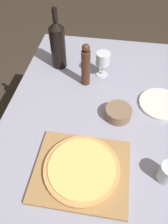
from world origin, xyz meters
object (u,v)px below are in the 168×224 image
Objects in this scene: pizza at (82,168)px; wine_glass at (103,60)px; wine_bottle at (58,44)px; pepper_mill at (86,66)px; small_bowl at (118,113)px.

pizza is 0.63m from wine_glass.
wine_glass is (0.02, 0.63, 0.08)m from pizza.
pepper_mill is at bearing -36.67° from wine_bottle.
small_bowl is (0.38, -0.36, -0.12)m from wine_bottle.
pepper_mill is (0.18, -0.14, -0.03)m from wine_bottle.
pizza is at bearing -82.91° from pepper_mill.
pepper_mill reaches higher than small_bowl.
wine_bottle is 0.53m from small_bowl.
pizza is at bearing -69.67° from wine_bottle.
wine_bottle is 2.75× the size of small_bowl.
wine_bottle is at bearing 143.33° from pepper_mill.
wine_bottle is 0.27m from wine_glass.
pepper_mill is at bearing 97.09° from pizza.
pizza is at bearing -112.00° from small_bowl.
pepper_mill is at bearing -132.95° from wine_glass.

